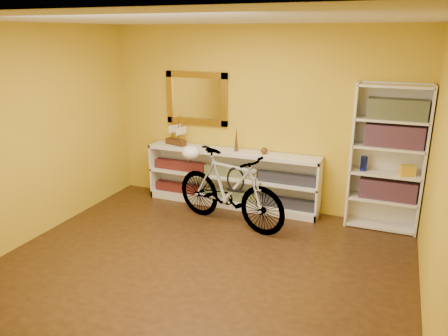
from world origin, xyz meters
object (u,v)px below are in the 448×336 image
at_px(console_unit, 232,178).
at_px(bicycle, 229,189).
at_px(helmet, 191,153).
at_px(bookcase, 387,159).

bearing_deg(console_unit, bicycle, -71.62).
xyz_separation_m(console_unit, helmet, (-0.43, -0.48, 0.47)).
relative_size(bookcase, bicycle, 1.09).
bearing_deg(bookcase, console_unit, -179.32).
relative_size(console_unit, helmet, 10.46).
xyz_separation_m(console_unit, bookcase, (2.11, 0.03, 0.52)).
relative_size(console_unit, bicycle, 1.50).
height_order(bicycle, helmet, bicycle).
bearing_deg(helmet, console_unit, 48.34).
bearing_deg(bicycle, console_unit, 33.25).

